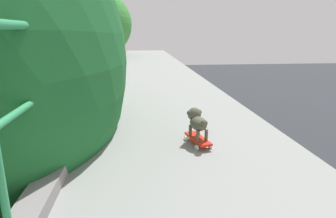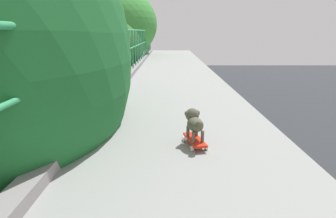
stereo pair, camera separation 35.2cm
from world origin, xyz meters
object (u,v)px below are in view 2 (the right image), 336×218
Objects in this scene: car_blue_seventh at (60,153)px; small_dog at (193,121)px; toy_skateboard at (193,140)px; city_bus at (60,91)px.

small_dog reaches higher than car_blue_seventh.
toy_skateboard is at bearing -61.80° from car_blue_seventh.
toy_skateboard is (5.80, -10.82, 4.91)m from car_blue_seventh.
city_bus is at bearing 113.86° from small_dog.
car_blue_seventh is 0.43× the size of city_bus.
small_dog is (9.62, -21.74, 4.09)m from city_bus.
toy_skateboard reaches higher than city_bus.
car_blue_seventh is at bearing -70.75° from city_bus.
toy_skateboard is (9.62, -21.77, 3.89)m from city_bus.
car_blue_seventh is 9.53× the size of toy_skateboard.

